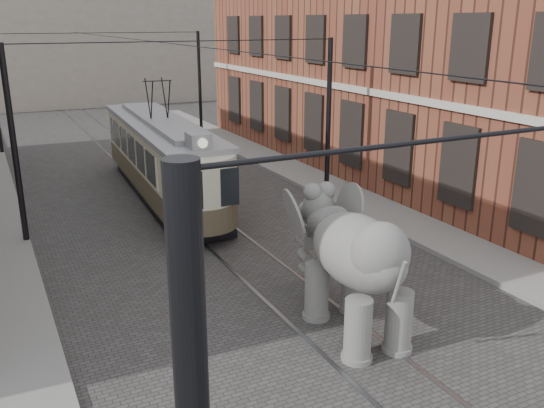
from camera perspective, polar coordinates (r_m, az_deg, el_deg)
ground at (r=15.50m, az=0.47°, el=-7.73°), size 120.00×120.00×0.00m
tram_rails at (r=15.49m, az=0.48°, el=-7.69°), size 1.54×80.00×0.02m
sidewalk_right at (r=18.76m, az=17.07°, el=-3.70°), size 2.00×60.00×0.15m
sidewalk_left at (r=14.09m, az=-24.36°, el=-11.82°), size 2.00×60.00×0.15m
brick_building at (r=27.65m, az=12.91°, el=15.80°), size 8.00×26.00×12.00m
distant_block at (r=52.88m, az=-20.54°, el=16.85°), size 28.00×10.00×14.00m
catenary at (r=18.89m, az=-6.99°, el=6.35°), size 11.00×30.20×6.00m
tram at (r=22.76m, az=-10.77°, el=6.13°), size 2.91×11.43×4.49m
elephant at (r=12.70m, az=8.28°, el=-6.42°), size 3.11×5.10×2.99m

